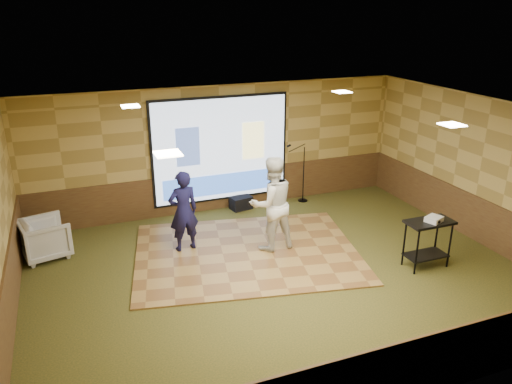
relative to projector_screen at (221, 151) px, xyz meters
name	(u,v)px	position (x,y,z in m)	size (l,w,h in m)	color
ground	(279,274)	(0.00, -3.44, -1.47)	(9.00, 9.00, 0.00)	#2B3216
room_shell	(280,167)	(0.00, -3.44, 0.62)	(9.04, 7.04, 3.02)	tan
wainscot_back	(222,190)	(0.00, 0.04, -1.00)	(9.00, 0.04, 0.95)	#472817
wainscot_front	(394,375)	(0.00, -6.92, -1.00)	(9.00, 0.04, 0.95)	#472817
wainscot_left	(9,301)	(-4.48, -3.44, -1.00)	(0.04, 7.00, 0.95)	#472817
wainscot_right	(472,216)	(4.48, -3.44, -1.00)	(0.04, 7.00, 0.95)	#472817
projector_screen	(221,151)	(0.00, 0.00, 0.00)	(3.32, 0.06, 2.52)	black
downlight_nw	(130,106)	(-2.20, -1.64, 1.50)	(0.32, 0.32, 0.02)	beige
downlight_ne	(342,92)	(2.20, -1.64, 1.50)	(0.32, 0.32, 0.02)	beige
downlight_sw	(168,154)	(-2.20, -4.94, 1.50)	(0.32, 0.32, 0.02)	beige
downlight_se	(452,125)	(2.20, -4.94, 1.50)	(0.32, 0.32, 0.02)	beige
dance_floor	(247,252)	(-0.26, -2.44, -1.46)	(4.40, 3.35, 0.03)	olive
player_left	(183,211)	(-1.38, -1.85, -0.61)	(0.61, 0.40, 1.66)	#14133C
player_right	(272,204)	(0.28, -2.43, -0.48)	(0.94, 0.73, 1.93)	silver
av_table	(428,235)	(2.74, -4.15, -0.82)	(0.89, 0.47, 0.94)	black
projector	(434,219)	(2.78, -4.19, -0.49)	(0.29, 0.24, 0.10)	silver
mic_stand	(301,183)	(2.01, -0.25, -0.98)	(0.60, 0.25, 1.53)	black
banquet_chair	(45,238)	(-4.00, -1.12, -1.08)	(0.84, 0.87, 0.79)	gray
duffel_bag	(241,203)	(0.42, -0.19, -1.32)	(0.50, 0.34, 0.31)	black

